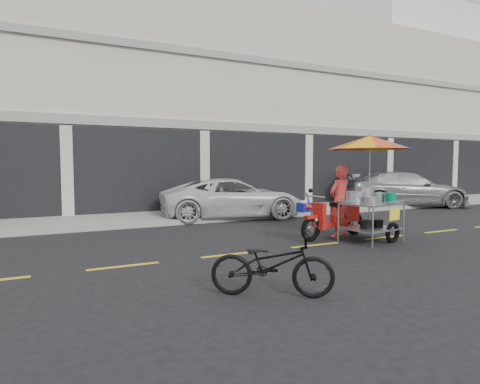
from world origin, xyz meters
name	(u,v)px	position (x,y,z in m)	size (l,w,h in m)	color
ground	(315,245)	(0.00, 0.00, 0.00)	(90.00, 90.00, 0.00)	black
sidewalk	(215,213)	(0.00, 5.50, 0.07)	(45.00, 3.00, 0.15)	gray
shophouse_block	(228,111)	(2.82, 10.59, 4.24)	(36.00, 8.11, 10.40)	beige
centerline	(315,245)	(0.00, 0.00, 0.00)	(42.00, 0.10, 0.01)	gold
white_pickup	(233,198)	(0.27, 4.70, 0.64)	(2.12, 4.59, 1.27)	silver
silver_pickup	(404,189)	(7.99, 4.70, 0.71)	(2.00, 4.91, 1.43)	gray
near_bicycle	(272,264)	(-2.54, -2.43, 0.42)	(0.56, 1.61, 0.85)	black
food_vendor_rig	(359,174)	(1.25, 0.09, 1.52)	(2.63, 2.13, 2.42)	black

